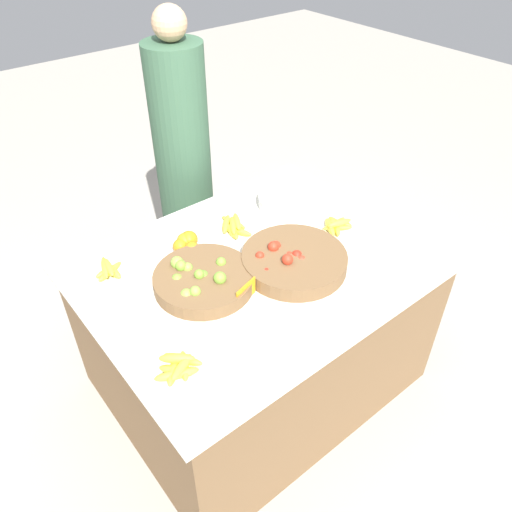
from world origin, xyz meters
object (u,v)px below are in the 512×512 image
(price_sign, at_px, (246,292))
(vendor_person, at_px, (184,171))
(lime_bowl, at_px, (203,279))
(tomato_basket, at_px, (293,260))
(metal_bowl, at_px, (290,201))

(price_sign, bearing_deg, vendor_person, 54.74)
(lime_bowl, relative_size, price_sign, 3.54)
(tomato_basket, relative_size, price_sign, 3.89)
(vendor_person, bearing_deg, lime_bowl, -117.90)
(price_sign, xyz_separation_m, vendor_person, (0.40, 1.10, -0.05))
(price_sign, height_order, vendor_person, vendor_person)
(lime_bowl, relative_size, tomato_basket, 0.91)
(price_sign, distance_m, vendor_person, 1.17)
(lime_bowl, height_order, tomato_basket, tomato_basket)
(price_sign, relative_size, vendor_person, 0.07)
(tomato_basket, relative_size, vendor_person, 0.28)
(tomato_basket, distance_m, price_sign, 0.30)
(lime_bowl, distance_m, tomato_basket, 0.41)
(lime_bowl, bearing_deg, metal_bowl, 18.15)
(tomato_basket, xyz_separation_m, vendor_person, (0.10, 1.06, -0.05))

